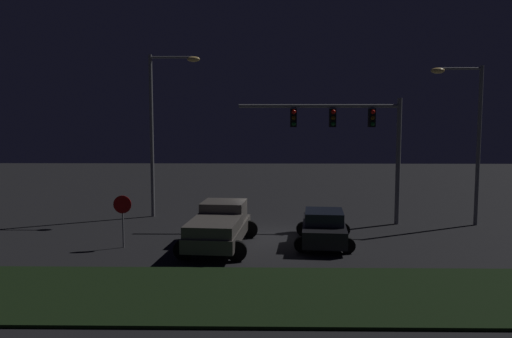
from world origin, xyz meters
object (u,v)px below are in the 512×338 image
at_px(pickup_truck, 220,224).
at_px(street_lamp_left, 161,117).
at_px(stop_sign, 123,211).
at_px(street_lamp_right, 469,126).
at_px(car_sedan, 324,227).
at_px(traffic_signal_gantry, 351,130).

xyz_separation_m(pickup_truck, street_lamp_left, (-3.82, 6.80, 4.58)).
bearing_deg(stop_sign, street_lamp_right, 16.83).
height_order(car_sedan, traffic_signal_gantry, traffic_signal_gantry).
height_order(pickup_truck, street_lamp_right, street_lamp_right).
relative_size(pickup_truck, street_lamp_left, 0.62).
bearing_deg(traffic_signal_gantry, stop_sign, -153.87).
bearing_deg(traffic_signal_gantry, pickup_truck, -142.22).
distance_m(pickup_truck, street_lamp_left, 9.05).
height_order(pickup_truck, stop_sign, stop_sign).
bearing_deg(stop_sign, pickup_truck, 2.81).
height_order(car_sedan, street_lamp_right, street_lamp_right).
bearing_deg(pickup_truck, stop_sign, 98.17).
relative_size(pickup_truck, street_lamp_right, 0.69).
bearing_deg(street_lamp_right, pickup_truck, -158.85).
distance_m(pickup_truck, stop_sign, 4.12).
relative_size(traffic_signal_gantry, stop_sign, 3.73).
xyz_separation_m(street_lamp_right, stop_sign, (-16.31, -4.93, -3.55)).
bearing_deg(stop_sign, traffic_signal_gantry, 26.13).
height_order(street_lamp_left, stop_sign, street_lamp_left).
height_order(street_lamp_right, stop_sign, street_lamp_right).
bearing_deg(traffic_signal_gantry, street_lamp_left, 169.39).
height_order(pickup_truck, traffic_signal_gantry, traffic_signal_gantry).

